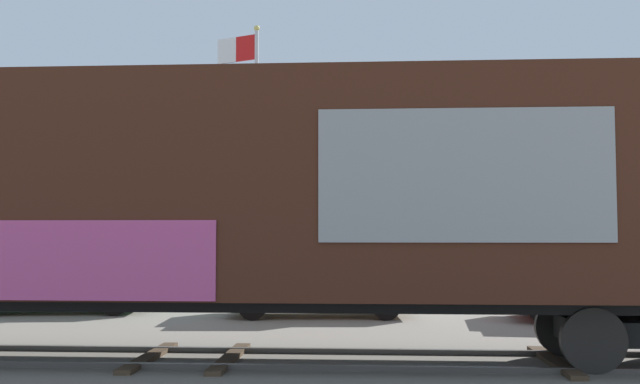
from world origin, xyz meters
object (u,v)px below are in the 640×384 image
(parked_car_green, at_px, (61,278))
(parked_car_tan, at_px, (317,281))
(parked_car_red, at_px, (600,284))
(freight_car, at_px, (214,193))
(flagpole, at_px, (249,124))

(parked_car_green, bearing_deg, parked_car_tan, 0.86)
(parked_car_tan, height_order, parked_car_red, parked_car_tan)
(freight_car, bearing_deg, flagpole, 100.62)
(parked_car_red, bearing_deg, parked_car_tan, 179.46)
(parked_car_green, height_order, parked_car_red, parked_car_green)
(freight_car, relative_size, parked_car_red, 4.25)
(freight_car, bearing_deg, parked_car_tan, 82.63)
(flagpole, relative_size, parked_car_tan, 1.79)
(freight_car, relative_size, parked_car_green, 3.91)
(freight_car, xyz_separation_m, parked_car_green, (-5.63, 5.89, -1.73))
(parked_car_red, bearing_deg, parked_car_green, -179.84)
(parked_car_tan, relative_size, parked_car_red, 1.09)
(freight_car, relative_size, flagpole, 2.19)
(parked_car_green, bearing_deg, parked_car_red, 0.16)
(flagpole, relative_size, parked_car_red, 1.94)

